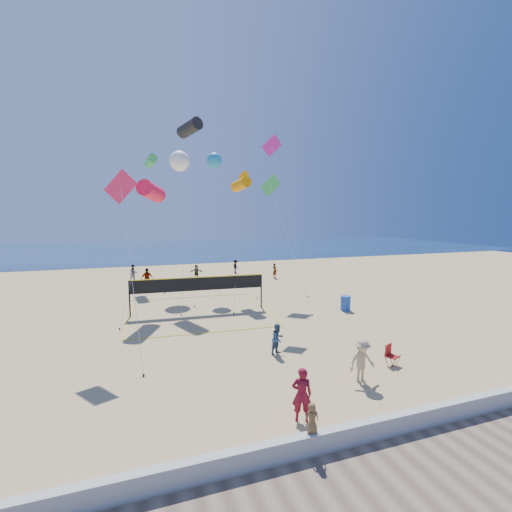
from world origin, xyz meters
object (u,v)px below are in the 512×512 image
object	(u,v)px
woman	(302,394)
trash_barrel	(346,303)
camp_chair	(390,354)
volleyball_net	(199,288)

from	to	relation	value
woman	trash_barrel	xyz separation A→B (m)	(8.83, 10.93, -0.38)
woman	camp_chair	distance (m)	6.21
camp_chair	volleyball_net	world-z (taller)	volleyball_net
trash_barrel	camp_chair	bearing A→B (deg)	-110.82
camp_chair	trash_barrel	bearing A→B (deg)	46.53
camp_chair	woman	bearing A→B (deg)	-178.29
camp_chair	trash_barrel	xyz separation A→B (m)	(3.18, 8.37, 0.00)
trash_barrel	volleyball_net	world-z (taller)	volleyball_net
camp_chair	volleyball_net	distance (m)	13.19
woman	volleyball_net	xyz separation A→B (m)	(-1.05, 13.86, 0.80)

